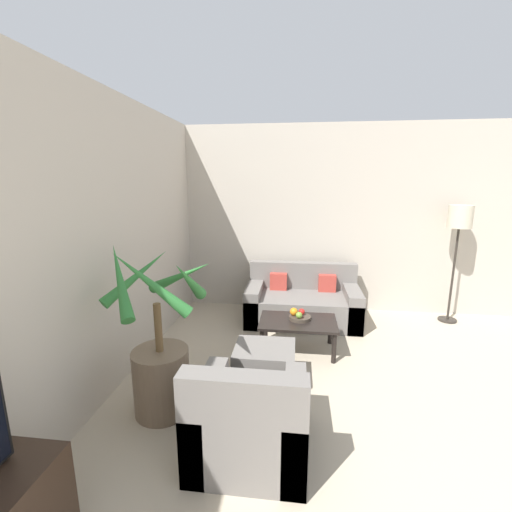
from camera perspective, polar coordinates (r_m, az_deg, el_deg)
wall_back at (r=5.42m, az=26.50°, el=5.20°), size 8.52×0.06×2.70m
wall_left at (r=2.77m, az=-30.63°, el=-0.95°), size 0.06×7.45×2.70m
potted_palm at (r=3.04m, az=-15.63°, el=-16.17°), size 0.89×0.87×1.47m
sofa_loveseat at (r=4.83m, az=7.71°, el=-7.68°), size 1.52×0.82×0.76m
floor_lamp at (r=5.24m, az=30.78°, el=4.53°), size 0.30×0.30×1.60m
coffee_table at (r=3.97m, az=7.00°, el=-11.31°), size 0.86×0.54×0.37m
fruit_bowl at (r=3.98m, az=7.33°, el=-10.16°), size 0.25×0.25×0.04m
apple_red at (r=4.00m, az=7.62°, el=-9.19°), size 0.07×0.07×0.07m
apple_green at (r=3.90m, az=7.19°, el=-9.75°), size 0.07×0.07×0.07m
orange_fruit at (r=3.97m, az=6.33°, el=-9.20°), size 0.09×0.09×0.09m
armchair at (r=2.67m, az=-1.07°, el=-25.77°), size 0.79×0.80×0.78m
ottoman at (r=3.40m, az=1.46°, el=-17.84°), size 0.56×0.48×0.39m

